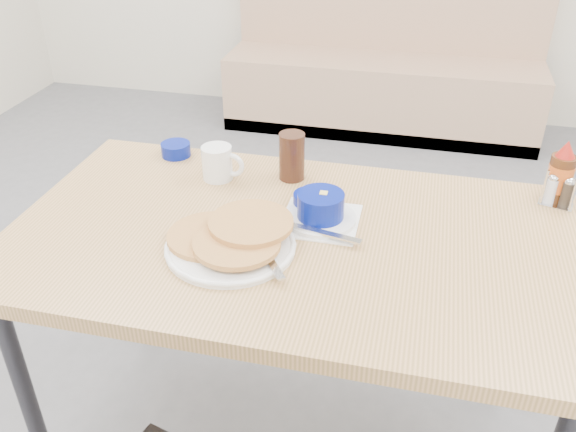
% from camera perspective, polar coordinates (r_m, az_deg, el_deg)
% --- Properties ---
extents(booth_bench, '(1.90, 0.56, 1.22)m').
position_cam_1_polar(booth_bench, '(3.95, 8.93, 13.28)').
color(booth_bench, tan).
rests_on(booth_bench, ground).
extents(dining_table, '(1.40, 0.80, 0.76)m').
position_cam_1_polar(dining_table, '(1.52, 0.51, -3.62)').
color(dining_table, tan).
rests_on(dining_table, ground).
extents(pancake_plate, '(0.31, 0.30, 0.05)m').
position_cam_1_polar(pancake_plate, '(1.43, -5.29, -2.25)').
color(pancake_plate, white).
rests_on(pancake_plate, dining_table).
extents(coffee_mug, '(0.13, 0.09, 0.10)m').
position_cam_1_polar(coffee_mug, '(1.72, -6.52, 4.99)').
color(coffee_mug, white).
rests_on(coffee_mug, dining_table).
extents(grits_setting, '(0.21, 0.20, 0.08)m').
position_cam_1_polar(grits_setting, '(1.52, 3.07, 0.59)').
color(grits_setting, white).
rests_on(grits_setting, dining_table).
extents(creamer_bowl, '(0.09, 0.09, 0.04)m').
position_cam_1_polar(creamer_bowl, '(1.88, -10.45, 6.13)').
color(creamer_bowl, navy).
rests_on(creamer_bowl, dining_table).
extents(butter_bowl, '(0.09, 0.09, 0.04)m').
position_cam_1_polar(butter_bowl, '(1.58, 2.09, 1.42)').
color(butter_bowl, navy).
rests_on(butter_bowl, dining_table).
extents(amber_tumbler, '(0.09, 0.09, 0.14)m').
position_cam_1_polar(amber_tumbler, '(1.70, 0.36, 5.60)').
color(amber_tumbler, '#321A10').
rests_on(amber_tumbler, dining_table).
extents(condiment_caddy, '(0.09, 0.07, 0.10)m').
position_cam_1_polar(condiment_caddy, '(1.73, 23.97, 1.97)').
color(condiment_caddy, silver).
rests_on(condiment_caddy, dining_table).
extents(syrup_bottle, '(0.07, 0.07, 0.17)m').
position_cam_1_polar(syrup_bottle, '(1.74, 24.11, 3.55)').
color(syrup_bottle, '#47230F').
rests_on(syrup_bottle, dining_table).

